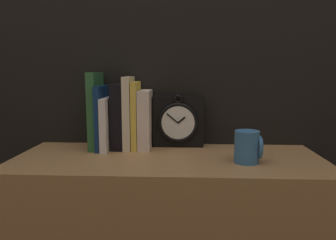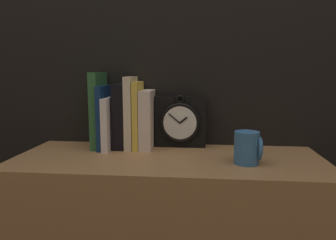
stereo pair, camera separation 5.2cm
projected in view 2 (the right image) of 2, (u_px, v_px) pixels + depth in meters
wall_back at (174, 14)px, 1.15m from camera, size 6.00×0.05×2.60m
clock at (180, 122)px, 1.14m from camera, size 0.18×0.06×0.18m
book_slot0_green at (99, 110)px, 1.13m from camera, size 0.03×0.13×0.26m
book_slot1_navy at (104, 117)px, 1.12m from camera, size 0.02×0.15×0.21m
book_slot2_white at (110, 123)px, 1.12m from camera, size 0.02×0.15×0.18m
book_slot3_black at (122, 116)px, 1.13m from camera, size 0.04×0.12×0.22m
book_slot4_cream at (131, 113)px, 1.12m from camera, size 0.02×0.13×0.24m
book_slot5_yellow at (138, 115)px, 1.12m from camera, size 0.02×0.12×0.23m
book_slot6_cream at (147, 119)px, 1.12m from camera, size 0.04×0.12×0.20m
mug at (248, 148)px, 0.93m from camera, size 0.08×0.07×0.09m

